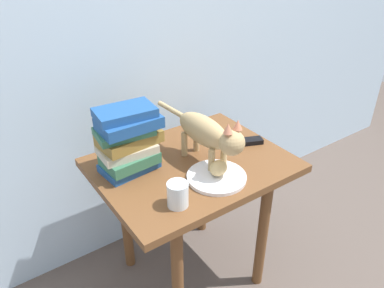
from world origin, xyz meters
name	(u,v)px	position (x,y,z in m)	size (l,w,h in m)	color
ground_plane	(192,271)	(0.00, 0.00, 0.00)	(6.00, 6.00, 0.00)	brown
back_panel	(134,10)	(0.00, 0.40, 1.10)	(4.00, 0.04, 2.20)	silver
side_table	(192,182)	(0.00, 0.00, 0.51)	(0.72, 0.56, 0.60)	brown
plate	(216,177)	(0.01, -0.14, 0.61)	(0.21, 0.21, 0.01)	white
bread_roll	(218,168)	(0.02, -0.13, 0.64)	(0.08, 0.06, 0.05)	#E0BC7A
cat	(208,133)	(0.04, -0.04, 0.74)	(0.11, 0.48, 0.23)	tan
book_stack	(128,140)	(-0.21, 0.10, 0.73)	(0.24, 0.17, 0.24)	#1E4C8C
candle_jar	(178,196)	(-0.18, -0.18, 0.64)	(0.07, 0.07, 0.08)	silver
tv_remote	(245,142)	(0.26, -0.01, 0.61)	(0.15, 0.04, 0.02)	black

